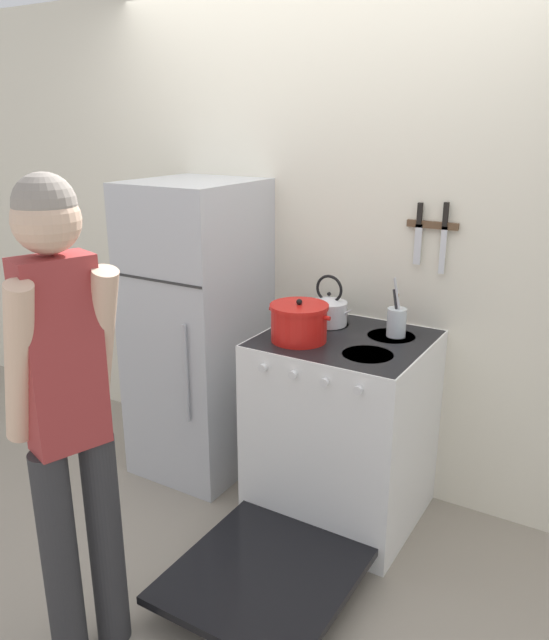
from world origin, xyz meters
The scene contains 9 objects.
ground_plane centered at (0.00, 0.00, 0.00)m, with size 14.00×14.00×0.00m, color gray.
wall_back centered at (0.00, 0.03, 1.27)m, with size 10.00×0.06×2.55m.
refrigerator centered at (-0.58, -0.32, 0.80)m, with size 0.58×0.67×1.59m.
stove_range centered at (0.30, -0.39, 0.46)m, with size 0.75×1.44×0.92m.
dutch_oven_pot centered at (0.13, -0.49, 1.01)m, with size 0.31×0.27×0.20m.
tea_kettle centered at (0.14, -0.21, 1.00)m, with size 0.23×0.18×0.25m.
utensil_jar centered at (0.49, -0.20, 0.99)m, with size 0.09×0.09×0.28m.
person centered at (-0.12, -1.60, 0.99)m, with size 0.35×0.41×1.74m.
wall_knife_strip centered at (0.56, -0.02, 1.42)m, with size 0.24×0.03×0.33m.
Camera 1 is at (1.42, -2.83, 1.89)m, focal length 35.00 mm.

